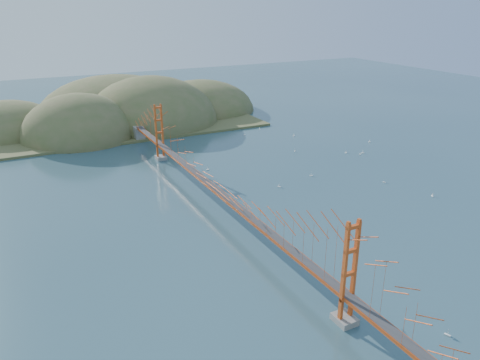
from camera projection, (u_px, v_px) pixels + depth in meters
name	position (u px, v px, depth m)	size (l,w,h in m)	color
ground	(222.00, 213.00, 73.36)	(320.00, 320.00, 0.00)	#305260
bridge	(220.00, 171.00, 71.00)	(2.20, 94.40, 12.00)	gray
far_headlands	(125.00, 119.00, 131.17)	(84.00, 58.00, 25.00)	brown
sailboat_12	(244.00, 135.00, 115.90)	(0.52, 0.47, 0.58)	white
sailboat_9	(346.00, 152.00, 102.32)	(0.49, 0.59, 0.69)	white
sailboat_10	(448.00, 334.00, 46.45)	(0.64, 0.65, 0.73)	white
sailboat_15	(260.00, 129.00, 121.25)	(0.38, 0.47, 0.56)	white
sailboat_1	(384.00, 182.00, 85.62)	(0.57, 0.57, 0.61)	white
sailboat_17	(370.00, 141.00, 110.15)	(0.57, 0.50, 0.65)	white
sailboat_11	(363.00, 153.00, 102.05)	(0.68, 0.68, 0.73)	white
sailboat_3	(207.00, 169.00, 91.96)	(0.66, 0.62, 0.74)	white
sailboat_14	(432.00, 195.00, 79.58)	(0.68, 0.68, 0.73)	white
sailboat_7	(294.00, 135.00, 115.00)	(0.59, 0.47, 0.69)	white
sailboat_16	(311.00, 175.00, 88.85)	(0.64, 0.64, 0.69)	white
sailboat_8	(360.00, 154.00, 101.03)	(0.54, 0.50, 0.61)	white
sailboat_0	(279.00, 186.00, 83.58)	(0.63, 0.65, 0.73)	white
sailboat_4	(295.00, 151.00, 103.14)	(0.59, 0.59, 0.64)	white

